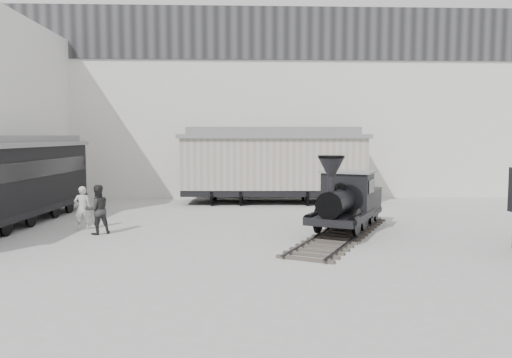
{
  "coord_description": "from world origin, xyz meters",
  "views": [
    {
      "loc": [
        -1.55,
        -15.26,
        3.67
      ],
      "look_at": [
        -0.8,
        3.81,
        2.0
      ],
      "focal_mm": 35.0,
      "sensor_mm": 36.0,
      "label": 1
    }
  ],
  "objects_px": {
    "locomotive": "(345,205)",
    "visitor_a": "(83,208)",
    "visitor_b": "(97,210)",
    "boxcar": "(273,163)"
  },
  "relations": [
    {
      "from": "locomotive",
      "to": "boxcar",
      "type": "distance_m",
      "value": 8.89
    },
    {
      "from": "boxcar",
      "to": "visitor_a",
      "type": "bearing_deg",
      "value": -135.02
    },
    {
      "from": "locomotive",
      "to": "boxcar",
      "type": "xyz_separation_m",
      "value": [
        -2.09,
        8.58,
        1.08
      ]
    },
    {
      "from": "boxcar",
      "to": "visitor_b",
      "type": "height_order",
      "value": "boxcar"
    },
    {
      "from": "visitor_a",
      "to": "boxcar",
      "type": "bearing_deg",
      "value": -147.47
    },
    {
      "from": "visitor_a",
      "to": "visitor_b",
      "type": "xyz_separation_m",
      "value": [
        0.84,
        -0.94,
        0.07
      ]
    },
    {
      "from": "visitor_a",
      "to": "visitor_b",
      "type": "bearing_deg",
      "value": 121.09
    },
    {
      "from": "locomotive",
      "to": "visitor_a",
      "type": "height_order",
      "value": "locomotive"
    },
    {
      "from": "locomotive",
      "to": "visitor_a",
      "type": "bearing_deg",
      "value": -159.4
    },
    {
      "from": "visitor_a",
      "to": "visitor_b",
      "type": "height_order",
      "value": "visitor_b"
    }
  ]
}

